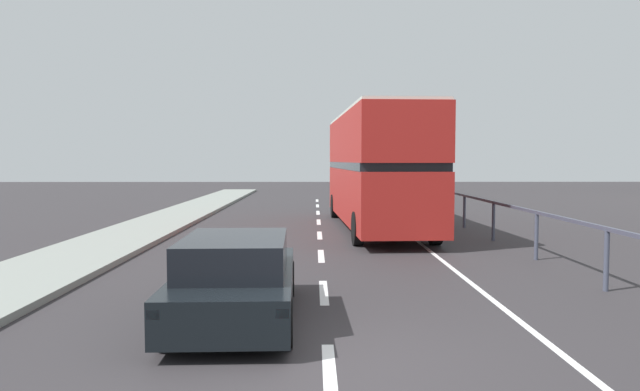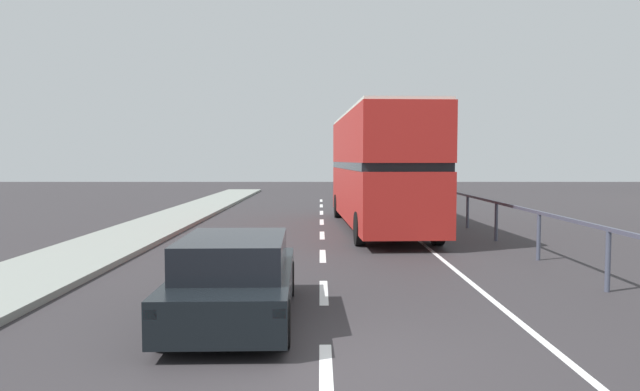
# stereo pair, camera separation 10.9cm
# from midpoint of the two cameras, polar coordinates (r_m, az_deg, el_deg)

# --- Properties ---
(ground_plane) EXTENTS (75.18, 120.00, 0.10)m
(ground_plane) POSITION_cam_midpoint_polar(r_m,az_deg,el_deg) (7.62, 0.83, -16.07)
(ground_plane) COLOR #302D30
(lane_paint_markings) EXTENTS (3.15, 46.00, 0.01)m
(lane_paint_markings) POSITION_cam_midpoint_polar(r_m,az_deg,el_deg) (16.06, 6.86, -5.49)
(lane_paint_markings) COLOR silver
(lane_paint_markings) RESTS_ON ground
(bridge_side_railing) EXTENTS (0.10, 42.00, 1.23)m
(bridge_side_railing) POSITION_cam_midpoint_polar(r_m,az_deg,el_deg) (17.16, 18.60, -1.76)
(bridge_side_railing) COLOR #434758
(bridge_side_railing) RESTS_ON ground
(double_decker_bus_red) EXTENTS (3.02, 11.49, 4.20)m
(double_decker_bus_red) POSITION_cam_midpoint_polar(r_m,az_deg,el_deg) (21.18, 5.75, 2.80)
(double_decker_bus_red) COLOR #AB201C
(double_decker_bus_red) RESTS_ON ground
(hatchback_car_near) EXTENTS (1.90, 4.39, 1.32)m
(hatchback_car_near) POSITION_cam_midpoint_polar(r_m,az_deg,el_deg) (9.31, -8.12, -8.07)
(hatchback_car_near) COLOR black
(hatchback_car_near) RESTS_ON ground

